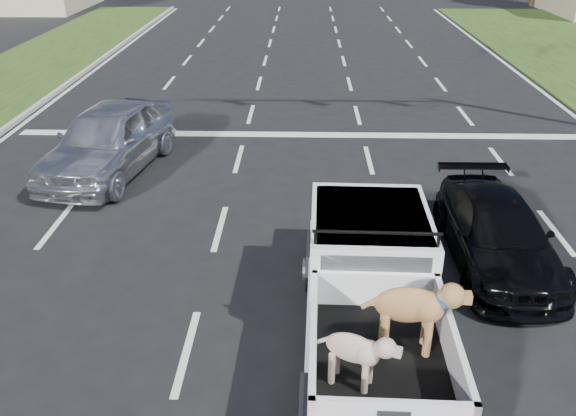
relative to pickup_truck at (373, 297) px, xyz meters
name	(u,v)px	position (x,y,z in m)	size (l,w,h in m)	color
ground	(302,354)	(-1.03, -0.16, -0.94)	(160.00, 160.00, 0.00)	black
road_markings	(303,180)	(-1.03, 6.40, -0.93)	(17.75, 60.00, 0.01)	silver
pickup_truck	(373,297)	(0.00, 0.00, 0.00)	(2.14, 5.41, 2.01)	black
silver_sedan	(109,139)	(-5.92, 6.89, -0.08)	(2.02, 5.03, 1.71)	silver
black_coupe	(497,233)	(2.57, 2.61, -0.32)	(1.73, 4.26, 1.24)	black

